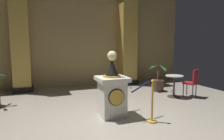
# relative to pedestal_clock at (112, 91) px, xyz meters

# --- Properties ---
(ground_plane) EXTENTS (10.24, 10.24, 0.00)m
(ground_plane) POSITION_rel_pedestal_clock_xyz_m (-0.09, -0.19, -0.64)
(ground_plane) COLOR #9E9384
(back_wall) EXTENTS (10.24, 0.16, 4.17)m
(back_wall) POSITION_rel_pedestal_clock_xyz_m (-0.09, 4.16, 1.45)
(back_wall) COLOR tan
(back_wall) RESTS_ON ground_plane
(pedestal_clock) EXTENTS (0.74, 0.74, 1.65)m
(pedestal_clock) POSITION_rel_pedestal_clock_xyz_m (0.00, 0.00, 0.00)
(pedestal_clock) COLOR silver
(pedestal_clock) RESTS_ON ground_plane
(stanchion_near) EXTENTS (0.24, 0.24, 1.01)m
(stanchion_near) POSITION_rel_pedestal_clock_xyz_m (0.74, -0.69, -0.29)
(stanchion_near) COLOR gold
(stanchion_near) RESTS_ON ground_plane
(stanchion_far) EXTENTS (0.24, 0.24, 1.02)m
(stanchion_far) POSITION_rel_pedestal_clock_xyz_m (0.24, 0.56, -0.28)
(stanchion_far) COLOR gold
(stanchion_far) RESTS_ON ground_plane
(velvet_rope) EXTENTS (0.89, 0.91, 0.22)m
(velvet_rope) POSITION_rel_pedestal_clock_xyz_m (0.49, -0.06, 0.15)
(velvet_rope) COLOR #141947
(column_left) EXTENTS (0.77, 0.77, 4.00)m
(column_left) POSITION_rel_pedestal_clock_xyz_m (-2.33, 3.75, 1.35)
(column_left) COLOR black
(column_left) RESTS_ON ground_plane
(column_right) EXTENTS (0.84, 0.84, 4.00)m
(column_right) POSITION_rel_pedestal_clock_xyz_m (2.15, 3.75, 1.35)
(column_right) COLOR black
(column_right) RESTS_ON ground_plane
(potted_palm_right) EXTENTS (0.89, 0.89, 1.11)m
(potted_palm_right) POSITION_rel_pedestal_clock_xyz_m (2.64, 1.92, -0.29)
(potted_palm_right) COLOR #4C3828
(potted_palm_right) RESTS_ON ground_plane
(cafe_table) EXTENTS (0.60, 0.60, 0.76)m
(cafe_table) POSITION_rel_pedestal_clock_xyz_m (2.64, 0.96, -0.15)
(cafe_table) COLOR #332D28
(cafe_table) RESTS_ON ground_plane
(cafe_chair_red) EXTENTS (0.54, 0.54, 0.96)m
(cafe_chair_red) POSITION_rel_pedestal_clock_xyz_m (3.23, 0.74, -0.06)
(cafe_chair_red) COLOR black
(cafe_chair_red) RESTS_ON ground_plane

